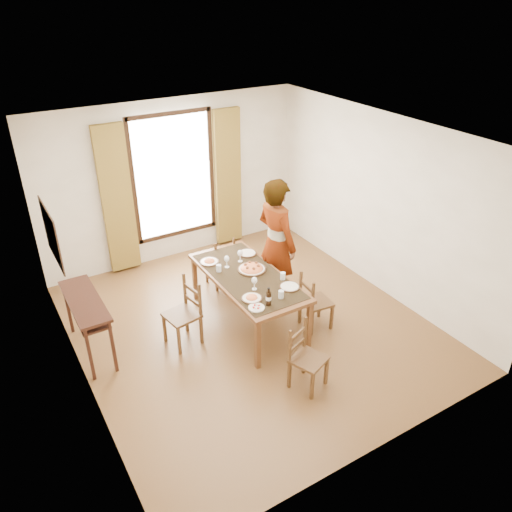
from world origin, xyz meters
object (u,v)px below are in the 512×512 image
console_table (85,307)px  man (276,244)px  dining_table (248,279)px  pasta_platter (252,267)px

console_table → man: size_ratio=0.61×
dining_table → man: (0.61, 0.22, 0.29)m
pasta_platter → man: bearing=14.9°
man → pasta_platter: 0.53m
man → dining_table: bearing=101.7°
man → pasta_platter: bearing=96.5°
dining_table → console_table: bearing=166.7°
dining_table → man: 0.71m
dining_table → pasta_platter: bearing=37.3°
man → console_table: bearing=75.9°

